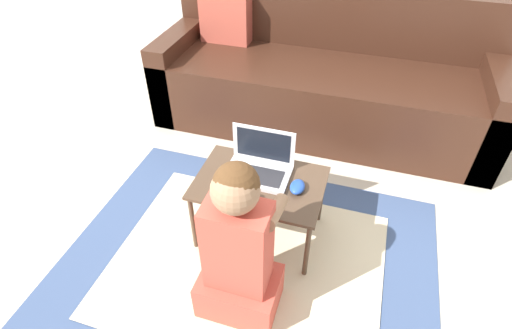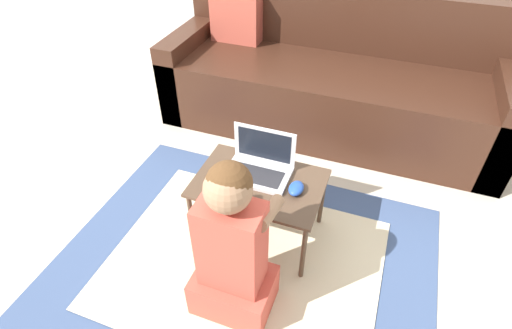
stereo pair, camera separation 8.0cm
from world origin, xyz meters
name	(u,v)px [view 1 (the left image)]	position (x,y,z in m)	size (l,w,h in m)	color
ground_plane	(244,239)	(0.00, 0.00, 0.00)	(16.00, 16.00, 0.00)	beige
area_rug	(247,264)	(0.07, -0.15, 0.00)	(1.84, 1.45, 0.01)	#3D517A
couch	(322,82)	(0.17, 1.27, 0.31)	(2.30, 0.82, 0.90)	#381E14
laptop_desk	(260,187)	(0.07, 0.06, 0.34)	(0.62, 0.43, 0.38)	#4C3828
laptop	(259,167)	(0.05, 0.13, 0.41)	(0.32, 0.21, 0.22)	silver
computer_mouse	(297,187)	(0.26, 0.06, 0.40)	(0.07, 0.10, 0.04)	#234CB2
person_seated	(238,252)	(0.11, -0.36, 0.37)	(0.35, 0.35, 0.82)	#CC4C3D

